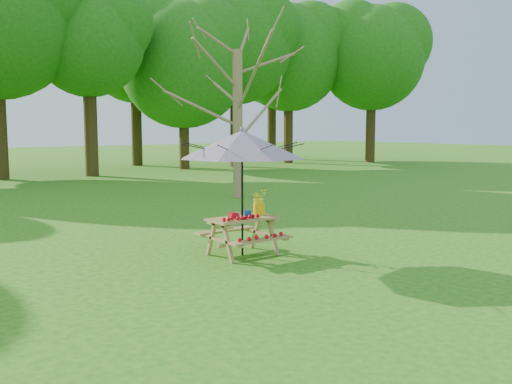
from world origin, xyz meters
TOP-DOWN VIEW (x-y plane):
  - ground at (0.00, 0.00)m, footprint 120.00×120.00m
  - picnic_table at (1.92, 4.35)m, footprint 1.20×1.32m
  - patio_umbrella at (1.92, 4.35)m, footprint 2.60×2.60m
  - produce_bins at (1.87, 4.36)m, footprint 0.36×0.39m
  - tomatoes_row at (1.77, 4.17)m, footprint 0.77×0.13m
  - flower_bucket at (2.35, 4.44)m, footprint 0.31×0.28m

SIDE VIEW (x-z plane):
  - ground at x=0.00m, z-range 0.00..0.00m
  - picnic_table at x=1.92m, z-range -0.01..0.66m
  - tomatoes_row at x=1.77m, z-range 0.67..0.74m
  - produce_bins at x=1.87m, z-range 0.66..0.79m
  - flower_bucket at x=2.35m, z-range 0.69..1.15m
  - patio_umbrella at x=1.92m, z-range 0.82..3.08m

